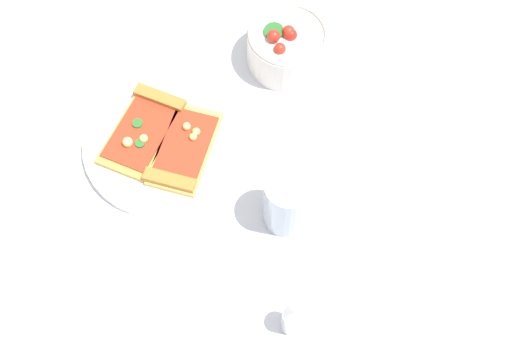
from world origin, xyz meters
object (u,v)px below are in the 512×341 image
object	(u,v)px
plate	(163,144)
pizza_slice_near	(145,126)
pizza_slice_far	(182,152)
salad_bowl	(288,46)
soda_glass	(288,202)
pepper_shaker	(293,319)

from	to	relation	value
plate	pizza_slice_near	size ratio (longest dim) A/B	1.47
pizza_slice_far	salad_bowl	bearing A→B (deg)	-156.88
salad_bowl	pizza_slice_near	bearing A→B (deg)	6.90
pizza_slice_far	soda_glass	xyz separation A→B (m)	(-0.10, 0.15, 0.03)
plate	pepper_shaker	world-z (taller)	pepper_shaker
soda_glass	salad_bowl	bearing A→B (deg)	-116.86
pizza_slice_near	pizza_slice_far	xyz separation A→B (m)	(-0.03, 0.07, -0.00)
pizza_slice_near	salad_bowl	world-z (taller)	salad_bowl
soda_glass	pizza_slice_near	bearing A→B (deg)	-58.73
plate	pepper_shaker	bearing A→B (deg)	99.02
pizza_slice_far	soda_glass	distance (m)	0.19
plate	pepper_shaker	distance (m)	0.34
plate	pizza_slice_far	bearing A→B (deg)	121.80
pizza_slice_far	salad_bowl	distance (m)	0.25
pizza_slice_near	salad_bowl	distance (m)	0.26
soda_glass	pepper_shaker	bearing A→B (deg)	65.66
plate	soda_glass	distance (m)	0.23
plate	pizza_slice_near	xyz separation A→B (m)	(0.01, -0.03, 0.01)
plate	pepper_shaker	size ratio (longest dim) A/B	3.62
pizza_slice_near	pepper_shaker	size ratio (longest dim) A/B	2.47
pepper_shaker	pizza_slice_far	bearing A→B (deg)	-83.74
plate	soda_glass	world-z (taller)	soda_glass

